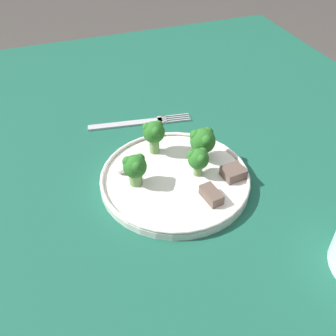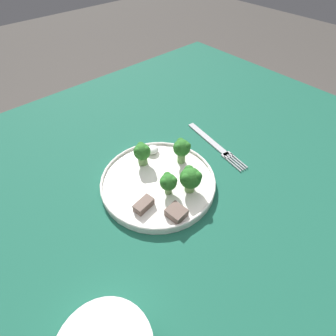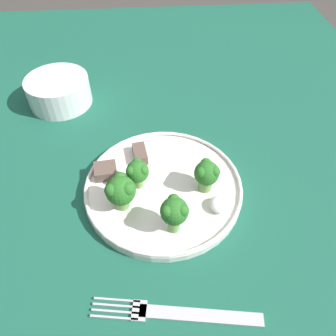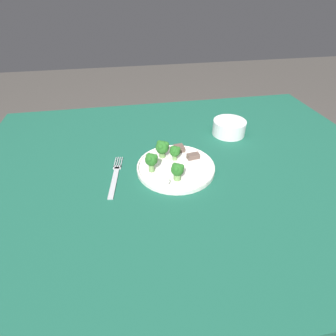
{
  "view_description": "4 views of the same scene",
  "coord_description": "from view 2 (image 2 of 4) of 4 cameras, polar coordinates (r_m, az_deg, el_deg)",
  "views": [
    {
      "loc": [
        0.41,
        -0.19,
        1.18
      ],
      "look_at": [
        -0.03,
        -0.03,
        0.79
      ],
      "focal_mm": 42.0,
      "sensor_mm": 36.0,
      "label": 1
    },
    {
      "loc": [
        0.19,
        0.27,
        1.17
      ],
      "look_at": [
        -0.05,
        -0.01,
        0.79
      ],
      "focal_mm": 28.0,
      "sensor_mm": 36.0,
      "label": 2
    },
    {
      "loc": [
        -0.34,
        -0.0,
        1.15
      ],
      "look_at": [
        -0.02,
        -0.03,
        0.79
      ],
      "focal_mm": 35.0,
      "sensor_mm": 36.0,
      "label": 3
    },
    {
      "loc": [
        -0.17,
        -0.65,
        1.23
      ],
      "look_at": [
        -0.06,
        -0.03,
        0.77
      ],
      "focal_mm": 28.0,
      "sensor_mm": 36.0,
      "label": 4
    }
  ],
  "objects": [
    {
      "name": "ground_plane",
      "position": [
        1.22,
        -1.7,
        -28.44
      ],
      "size": [
        8.0,
        8.0,
        0.0
      ],
      "primitive_type": "plane",
      "color": "#4C4742"
    },
    {
      "name": "table",
      "position": [
        0.61,
        -3.04,
        -11.43
      ],
      "size": [
        1.34,
        1.03,
        0.75
      ],
      "color": "#195642",
      "rests_on": "ground_plane"
    },
    {
      "name": "dinner_plate",
      "position": [
        0.55,
        -2.17,
        -2.98
      ],
      "size": [
        0.24,
        0.24,
        0.02
      ],
      "color": "white",
      "rests_on": "table"
    },
    {
      "name": "fork",
      "position": [
        0.65,
        10.11,
        5.02
      ],
      "size": [
        0.05,
        0.2,
        0.0
      ],
      "color": "#B2B2B7",
      "rests_on": "table"
    },
    {
      "name": "broccoli_floret_near_rim_left",
      "position": [
        0.51,
        4.92,
        -2.2
      ],
      "size": [
        0.04,
        0.04,
        0.06
      ],
      "color": "#709E56",
      "rests_on": "dinner_plate"
    },
    {
      "name": "broccoli_floret_center_left",
      "position": [
        0.5,
        0.07,
        -3.08
      ],
      "size": [
        0.03,
        0.03,
        0.05
      ],
      "color": "#709E56",
      "rests_on": "dinner_plate"
    },
    {
      "name": "broccoli_floret_back_left",
      "position": [
        0.56,
        3.01,
        4.29
      ],
      "size": [
        0.04,
        0.04,
        0.06
      ],
      "color": "#709E56",
      "rests_on": "dinner_plate"
    },
    {
      "name": "broccoli_floret_front_left",
      "position": [
        0.56,
        -5.68,
        3.43
      ],
      "size": [
        0.04,
        0.04,
        0.05
      ],
      "color": "#709E56",
      "rests_on": "dinner_plate"
    },
    {
      "name": "meat_slice_front_slice",
      "position": [
        0.49,
        1.53,
        -9.93
      ],
      "size": [
        0.03,
        0.04,
        0.02
      ],
      "color": "brown",
      "rests_on": "dinner_plate"
    },
    {
      "name": "meat_slice_middle_slice",
      "position": [
        0.5,
        -5.31,
        -7.97
      ],
      "size": [
        0.04,
        0.03,
        0.02
      ],
      "color": "brown",
      "rests_on": "dinner_plate"
    },
    {
      "name": "sauce_dollop",
      "position": [
        0.6,
        -3.46,
        3.99
      ],
      "size": [
        0.03,
        0.03,
        0.02
      ],
      "color": "white",
      "rests_on": "dinner_plate"
    }
  ]
}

